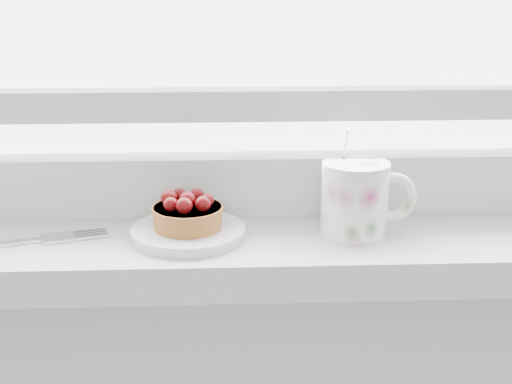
{
  "coord_description": "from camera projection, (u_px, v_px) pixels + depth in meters",
  "views": [
    {
      "loc": [
        -0.01,
        1.16,
        1.22
      ],
      "look_at": [
        0.02,
        1.88,
        0.99
      ],
      "focal_mm": 50.0,
      "sensor_mm": 36.0,
      "label": 1
    }
  ],
  "objects": [
    {
      "name": "floral_mug",
      "position": [
        357.0,
        197.0,
        0.77
      ],
      "size": [
        0.1,
        0.07,
        0.12
      ],
      "color": "white",
      "rests_on": "windowsill"
    },
    {
      "name": "raspberry_tart",
      "position": [
        188.0,
        213.0,
        0.76
      ],
      "size": [
        0.08,
        0.08,
        0.04
      ],
      "color": "brown",
      "rests_on": "saucer"
    },
    {
      "name": "saucer",
      "position": [
        188.0,
        233.0,
        0.77
      ],
      "size": [
        0.12,
        0.12,
        0.01
      ],
      "primitive_type": "cylinder",
      "color": "silver",
      "rests_on": "windowsill"
    },
    {
      "name": "fork",
      "position": [
        2.0,
        244.0,
        0.75
      ],
      "size": [
        0.21,
        0.08,
        0.0
      ],
      "color": "silver",
      "rests_on": "windowsill"
    }
  ]
}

